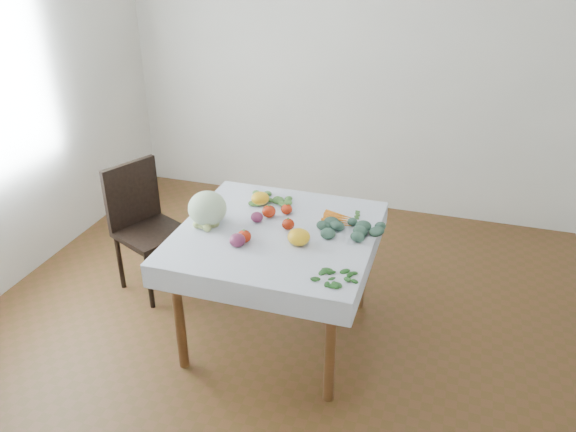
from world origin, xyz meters
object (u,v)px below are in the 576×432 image
(table, at_px, (277,246))
(chair, at_px, (143,219))
(cabbage, at_px, (207,208))
(heirloom_back, at_px, (260,198))
(carrot_bunch, at_px, (340,220))

(table, xyz_separation_m, chair, (-1.07, 0.28, -0.13))
(chair, bearing_deg, table, -14.68)
(chair, bearing_deg, cabbage, -26.03)
(heirloom_back, height_order, carrot_bunch, heirloom_back)
(chair, height_order, heirloom_back, chair)
(cabbage, distance_m, heirloom_back, 0.40)
(heirloom_back, relative_size, carrot_bunch, 0.60)
(table, bearing_deg, cabbage, -174.36)
(chair, xyz_separation_m, heirloom_back, (0.86, 0.02, 0.28))
(chair, distance_m, heirloom_back, 0.90)
(table, bearing_deg, chair, 165.32)
(table, xyz_separation_m, carrot_bunch, (0.33, 0.21, 0.12))
(cabbage, distance_m, carrot_bunch, 0.79)
(chair, distance_m, cabbage, 0.81)
(chair, xyz_separation_m, carrot_bunch, (1.40, -0.07, 0.25))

